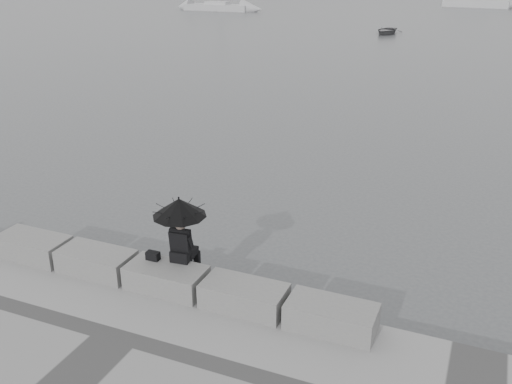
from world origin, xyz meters
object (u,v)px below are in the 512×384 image
at_px(sailboat_left, 218,7).
at_px(motor_cruiser, 477,1).
at_px(seated_person, 179,216).
at_px(dinghy, 386,31).

height_order(sailboat_left, motor_cruiser, sailboat_left).
height_order(seated_person, motor_cruiser, motor_cruiser).
bearing_deg(sailboat_left, motor_cruiser, 30.39).
distance_m(seated_person, dinghy, 46.35).
distance_m(seated_person, sailboat_left, 68.96).
xyz_separation_m(seated_person, sailboat_left, (-30.07, 62.04, -1.47)).
relative_size(motor_cruiser, dinghy, 2.59).
height_order(seated_person, dinghy, seated_person).
distance_m(motor_cruiser, dinghy, 35.63).
distance_m(seated_person, motor_cruiser, 81.24).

